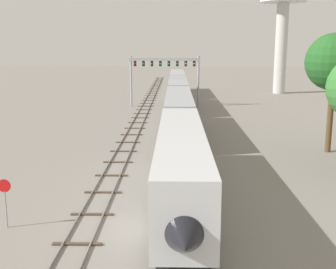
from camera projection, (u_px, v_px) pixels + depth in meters
ground_plane at (147, 229)px, 24.01m from camera, size 400.00×400.00×0.00m
track_main at (177, 99)px, 82.69m from camera, size 2.60×200.00×0.16m
track_near at (141, 115)px, 63.21m from camera, size 2.60×160.00×0.16m
passenger_train at (178, 101)px, 60.15m from camera, size 3.04×87.70×4.80m
signal_gantry at (165, 69)px, 71.97m from camera, size 12.10×0.49×8.62m
stop_sign at (5, 196)px, 23.88m from camera, size 0.76×0.08×2.88m
trackside_tree_right at (334, 63)px, 39.92m from camera, size 5.44×5.44×11.46m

